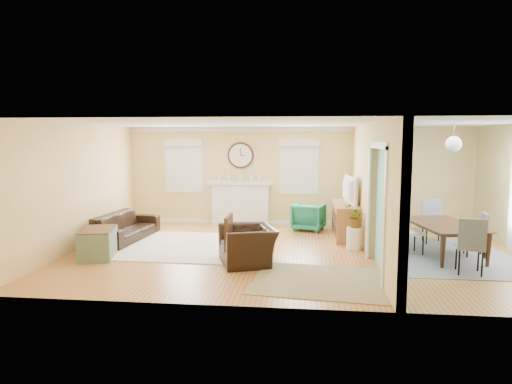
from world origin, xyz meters
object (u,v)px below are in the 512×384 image
eames_chair (247,245)px  green_chair (309,217)px  credenza (346,220)px  dining_table (445,240)px  sofa (125,227)px

eames_chair → green_chair: eames_chair is taller
eames_chair → credenza: 3.19m
green_chair → dining_table: 3.46m
green_chair → eames_chair: bearing=86.7°
dining_table → sofa: bearing=73.7°
eames_chair → green_chair: (1.15, 3.19, -0.01)m
sofa → green_chair: 4.45m
credenza → dining_table: credenza is taller
sofa → green_chair: bearing=-64.5°
sofa → green_chair: green_chair is taller
credenza → dining_table: (1.79, -1.51, -0.08)m
credenza → green_chair: bearing=140.2°
sofa → green_chair: size_ratio=2.81×
sofa → dining_table: bearing=-90.5°
green_chair → dining_table: (2.65, -2.22, -0.02)m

